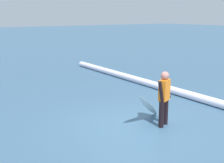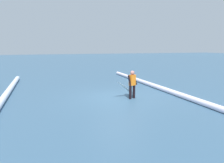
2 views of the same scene
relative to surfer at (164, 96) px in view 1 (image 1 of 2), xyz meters
The scene contains 4 objects.
ground_plane 1.11m from the surfer, 53.91° to the left, with size 129.71×129.71×0.00m, color #3B5E7A.
surfer is the anchor object (origin of this frame).
surfboard 0.57m from the surfer, 22.85° to the left, with size 1.01×1.47×0.98m.
wave_crest_foreground 3.31m from the surfer, 53.68° to the right, with size 0.28×0.28×15.16m, color white.
Camera 1 is at (-5.85, 4.83, 2.92)m, focal length 47.79 mm.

